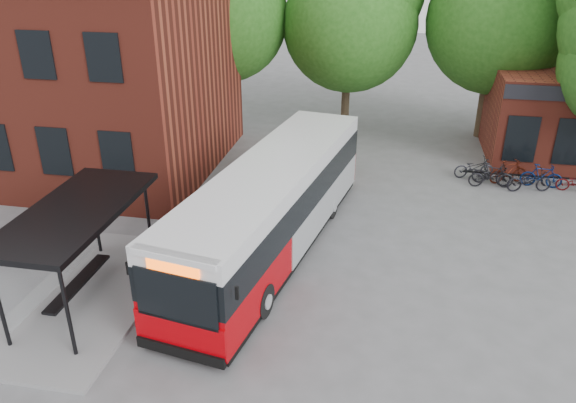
% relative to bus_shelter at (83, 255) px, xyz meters
% --- Properties ---
extents(ground, '(100.00, 100.00, 0.00)m').
position_rel_bus_shelter_xyz_m(ground, '(4.50, 1.00, -1.45)').
color(ground, '#5D5D60').
extents(station_building, '(18.40, 10.40, 8.50)m').
position_rel_bus_shelter_xyz_m(station_building, '(-8.50, 10.00, 2.80)').
color(station_building, maroon).
rests_on(station_building, ground).
extents(bus_shelter, '(3.60, 7.00, 2.90)m').
position_rel_bus_shelter_xyz_m(bus_shelter, '(0.00, 0.00, 0.00)').
color(bus_shelter, black).
rests_on(bus_shelter, ground).
extents(bike_rail, '(5.20, 0.10, 0.38)m').
position_rel_bus_shelter_xyz_m(bike_rail, '(13.78, 11.00, -1.26)').
color(bike_rail, black).
rests_on(bike_rail, ground).
extents(tree_0, '(7.92, 7.92, 11.00)m').
position_rel_bus_shelter_xyz_m(tree_0, '(-1.50, 17.00, 4.05)').
color(tree_0, '#225917').
rests_on(tree_0, ground).
extents(tree_1, '(7.92, 7.92, 10.40)m').
position_rel_bus_shelter_xyz_m(tree_1, '(5.50, 18.00, 3.75)').
color(tree_1, '#225917').
rests_on(tree_1, ground).
extents(tree_2, '(7.92, 7.92, 11.00)m').
position_rel_bus_shelter_xyz_m(tree_2, '(12.50, 17.00, 4.05)').
color(tree_2, '#225917').
rests_on(tree_2, ground).
extents(city_bus, '(4.54, 12.12, 3.01)m').
position_rel_bus_shelter_xyz_m(city_bus, '(4.55, 3.69, 0.06)').
color(city_bus, '#B60006').
rests_on(city_bus, ground).
extents(bicycle_0, '(1.81, 1.03, 0.90)m').
position_rel_bus_shelter_xyz_m(bicycle_0, '(11.66, 11.26, -1.00)').
color(bicycle_0, '#22232A').
rests_on(bicycle_0, ground).
extents(bicycle_1, '(1.62, 0.74, 0.94)m').
position_rel_bus_shelter_xyz_m(bicycle_1, '(12.29, 10.60, -0.98)').
color(bicycle_1, black).
rests_on(bicycle_1, ground).
extents(bicycle_2, '(1.86, 0.81, 0.95)m').
position_rel_bus_shelter_xyz_m(bicycle_2, '(12.24, 10.34, -0.98)').
color(bicycle_2, black).
rests_on(bicycle_2, ground).
extents(bicycle_3, '(1.74, 1.09, 1.01)m').
position_rel_bus_shelter_xyz_m(bicycle_3, '(13.00, 10.93, -0.94)').
color(bicycle_3, '#3F130A').
rests_on(bicycle_3, ground).
extents(bicycle_4, '(1.89, 0.99, 0.94)m').
position_rel_bus_shelter_xyz_m(bicycle_4, '(13.69, 10.17, -0.98)').
color(bicycle_4, black).
rests_on(bicycle_4, ground).
extents(bicycle_5, '(1.67, 0.57, 0.99)m').
position_rel_bus_shelter_xyz_m(bicycle_5, '(14.26, 10.73, -0.96)').
color(bicycle_5, '#091C4B').
rests_on(bicycle_5, ground).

